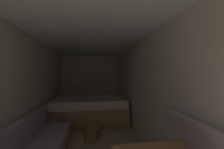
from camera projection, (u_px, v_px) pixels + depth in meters
The scene contains 7 objects.
ground_plane at pixel (90, 147), 2.51m from camera, with size 7.22×7.22×0.00m, color #A39984.
wall_back at pixel (91, 83), 5.11m from camera, with size 2.30×0.05×2.14m, color beige.
wall_left at pixel (26, 93), 2.33m from camera, with size 0.05×5.22×2.14m, color beige.
wall_right at pixel (145, 91), 2.69m from camera, with size 0.05×5.22×2.14m, color beige.
ceiling_slab at pixel (90, 35), 2.51m from camera, with size 2.30×5.22×0.05m, color white.
bed at pixel (90, 107), 4.16m from camera, with size 2.08×1.80×0.91m.
wicker_basket at pixel (92, 134), 2.80m from camera, with size 0.33×0.33×0.26m.
Camera 1 is at (0.03, -0.54, 1.41)m, focal length 20.85 mm.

